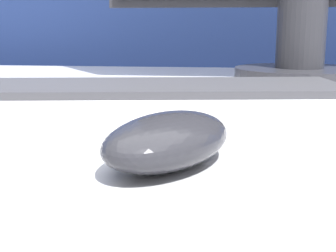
% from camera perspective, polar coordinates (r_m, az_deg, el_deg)
% --- Properties ---
extents(partition_panel, '(5.00, 0.03, 1.32)m').
position_cam_1_polar(partition_panel, '(1.13, 5.02, 2.84)').
color(partition_panel, navy).
rests_on(partition_panel, ground_plane).
extents(computer_mouse_near, '(0.10, 0.12, 0.03)m').
position_cam_1_polar(computer_mouse_near, '(0.29, -0.76, -1.67)').
color(computer_mouse_near, '#232328').
rests_on(computer_mouse_near, desk).
extents(keyboard, '(0.44, 0.21, 0.02)m').
position_cam_1_polar(keyboard, '(0.51, -1.66, 3.78)').
color(keyboard, silver).
rests_on(keyboard, desk).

